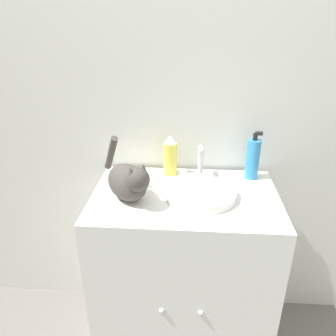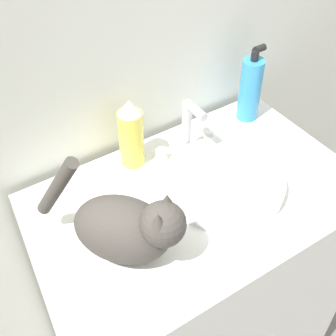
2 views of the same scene
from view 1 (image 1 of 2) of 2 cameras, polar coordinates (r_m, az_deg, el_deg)
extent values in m
cube|color=silver|center=(1.48, 3.63, 14.87)|extent=(6.00, 0.05, 2.50)
cube|color=white|center=(1.59, 2.64, -18.01)|extent=(0.76, 0.49, 0.85)
sphere|color=silver|center=(1.39, -1.08, -23.65)|extent=(0.02, 0.02, 0.02)
sphere|color=silver|center=(1.39, 5.76, -23.88)|extent=(0.02, 0.02, 0.02)
cylinder|color=white|center=(1.32, 5.70, -4.23)|extent=(0.29, 0.29, 0.04)
cylinder|color=silver|center=(1.44, 5.68, 0.86)|extent=(0.02, 0.02, 0.15)
cylinder|color=silver|center=(1.38, 5.84, 3.13)|extent=(0.02, 0.07, 0.02)
cylinder|color=white|center=(1.46, 2.73, -1.13)|extent=(0.03, 0.03, 0.03)
cylinder|color=white|center=(1.47, 8.43, -1.29)|extent=(0.03, 0.03, 0.03)
ellipsoid|color=#47423D|center=(1.29, -7.13, -2.47)|extent=(0.23, 0.24, 0.14)
sphere|color=#47423D|center=(1.20, -5.33, -2.01)|extent=(0.13, 0.13, 0.09)
cone|color=#47423D|center=(1.18, -6.48, -0.72)|extent=(0.05, 0.05, 0.04)
cone|color=#47423D|center=(1.20, -4.35, -0.13)|extent=(0.05, 0.05, 0.04)
cylinder|color=#47423D|center=(1.37, -9.88, 2.57)|extent=(0.09, 0.11, 0.17)
cylinder|color=#338CCC|center=(1.48, 14.51, 1.49)|extent=(0.06, 0.06, 0.18)
cylinder|color=black|center=(1.45, 14.95, 5.29)|extent=(0.02, 0.02, 0.03)
cylinder|color=black|center=(1.44, 15.57, 5.82)|extent=(0.03, 0.02, 0.02)
cylinder|color=#EADB4C|center=(1.48, 0.39, 1.64)|extent=(0.06, 0.06, 0.15)
cone|color=white|center=(1.44, 0.40, 5.04)|extent=(0.05, 0.05, 0.04)
camera|label=2|loc=(0.77, -42.51, 30.02)|focal=50.00mm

